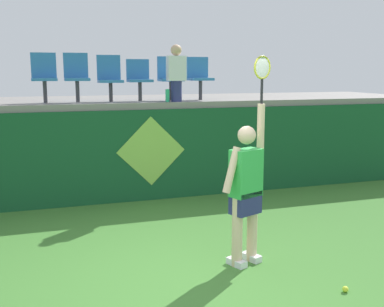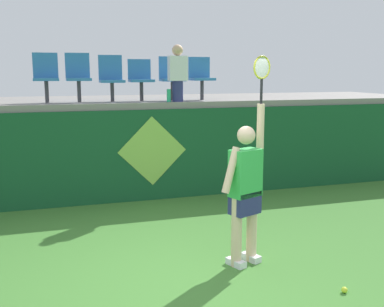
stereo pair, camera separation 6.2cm
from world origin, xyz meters
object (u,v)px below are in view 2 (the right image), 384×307
(tennis_player, at_px, (245,188))
(stadium_chair_0, at_px, (46,75))
(water_bottle, at_px, (169,96))
(stadium_chair_2, at_px, (111,76))
(stadium_chair_3, at_px, (141,77))
(tennis_ball, at_px, (344,290))
(stadium_chair_1, at_px, (78,75))
(spectator_0, at_px, (178,72))
(stadium_chair_5, at_px, (201,76))
(stadium_chair_4, at_px, (171,76))

(tennis_player, bearing_deg, stadium_chair_0, 120.46)
(tennis_player, distance_m, water_bottle, 3.47)
(stadium_chair_2, height_order, stadium_chair_3, stadium_chair_2)
(tennis_ball, relative_size, stadium_chair_3, 0.08)
(tennis_ball, distance_m, stadium_chair_1, 5.87)
(water_bottle, distance_m, stadium_chair_2, 1.15)
(spectator_0, bearing_deg, stadium_chair_5, 37.06)
(tennis_ball, relative_size, stadium_chair_0, 0.07)
(water_bottle, xyz_separation_m, stadium_chair_2, (-0.98, 0.48, 0.35))
(spectator_0, bearing_deg, tennis_ball, -81.83)
(stadium_chair_2, bearing_deg, tennis_player, -74.25)
(tennis_ball, relative_size, stadium_chair_5, 0.08)
(water_bottle, relative_size, stadium_chair_0, 0.26)
(tennis_player, bearing_deg, spectator_0, 88.54)
(stadium_chair_2, bearing_deg, water_bottle, -26.11)
(water_bottle, height_order, spectator_0, spectator_0)
(stadium_chair_4, bearing_deg, spectator_0, -90.00)
(water_bottle, distance_m, stadium_chair_1, 1.70)
(tennis_player, bearing_deg, stadium_chair_1, 113.75)
(tennis_player, xyz_separation_m, stadium_chair_0, (-2.25, 3.82, 1.33))
(spectator_0, bearing_deg, tennis_player, -91.46)
(tennis_player, height_order, stadium_chair_4, stadium_chair_4)
(tennis_player, relative_size, stadium_chair_5, 3.02)
(water_bottle, xyz_separation_m, stadium_chair_4, (0.18, 0.48, 0.35))
(tennis_ball, height_order, stadium_chair_1, stadium_chair_1)
(water_bottle, relative_size, stadium_chair_3, 0.30)
(stadium_chair_2, relative_size, stadium_chair_5, 1.02)
(stadium_chair_1, distance_m, stadium_chair_5, 2.37)
(water_bottle, distance_m, stadium_chair_5, 0.98)
(tennis_player, bearing_deg, water_bottle, 91.59)
(stadium_chair_0, distance_m, stadium_chair_5, 2.93)
(stadium_chair_0, bearing_deg, tennis_player, -59.54)
(tennis_ball, bearing_deg, spectator_0, 98.17)
(tennis_player, distance_m, stadium_chair_5, 4.09)
(stadium_chair_0, bearing_deg, stadium_chair_4, -0.06)
(tennis_player, distance_m, tennis_ball, 1.57)
(stadium_chair_3, height_order, stadium_chair_5, stadium_chair_5)
(stadium_chair_2, height_order, stadium_chair_5, stadium_chair_2)
(tennis_ball, height_order, stadium_chair_0, stadium_chair_0)
(water_bottle, bearing_deg, stadium_chair_0, 167.41)
(water_bottle, xyz_separation_m, stadium_chair_0, (-2.15, 0.48, 0.38))
(stadium_chair_1, bearing_deg, stadium_chair_2, 0.11)
(water_bottle, xyz_separation_m, spectator_0, (0.18, 0.02, 0.43))
(stadium_chair_3, xyz_separation_m, spectator_0, (0.61, -0.45, 0.10))
(stadium_chair_3, bearing_deg, stadium_chair_2, 179.09)
(stadium_chair_0, relative_size, stadium_chair_1, 1.00)
(tennis_player, height_order, stadium_chair_1, stadium_chair_1)
(stadium_chair_2, xyz_separation_m, stadium_chair_3, (0.55, -0.01, -0.02))
(stadium_chair_1, distance_m, stadium_chair_3, 1.16)
(stadium_chair_2, bearing_deg, tennis_ball, -69.75)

